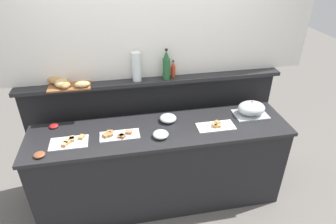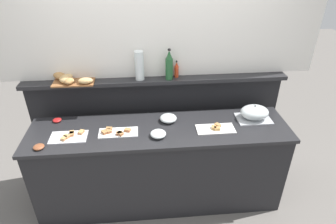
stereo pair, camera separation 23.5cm
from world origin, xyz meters
name	(u,v)px [view 1 (the left image)]	position (x,y,z in m)	size (l,w,h in m)	color
ground_plane	(154,163)	(0.00, 0.60, 0.00)	(12.00, 12.00, 0.00)	slate
buffet_counter	(161,166)	(0.00, 0.00, 0.47)	(2.52, 0.62, 0.94)	black
back_ledge_unit	(154,125)	(0.00, 0.49, 0.67)	(2.73, 0.22, 1.28)	black
upper_wall_panel	(150,10)	(0.00, 0.51, 1.94)	(3.33, 0.08, 1.32)	white
sandwich_platter_side	(118,135)	(-0.40, -0.04, 0.95)	(0.37, 0.16, 0.04)	white
sandwich_platter_front	(70,142)	(-0.84, -0.07, 0.95)	(0.34, 0.19, 0.04)	silver
sandwich_platter_rear	(216,126)	(0.53, -0.06, 0.95)	(0.37, 0.17, 0.04)	white
serving_cloche	(251,109)	(0.96, 0.09, 1.01)	(0.34, 0.24, 0.17)	#B7BABF
glass_bowl_large	(161,135)	(-0.02, -0.13, 0.96)	(0.15, 0.15, 0.06)	silver
glass_bowl_medium	(168,118)	(0.10, 0.13, 0.97)	(0.17, 0.17, 0.07)	silver
condiment_bowl_red	(54,126)	(-1.01, 0.23, 0.95)	(0.09, 0.09, 0.03)	red
condiment_bowl_teal	(39,155)	(-1.07, -0.21, 0.95)	(0.10, 0.10, 0.03)	brown
hot_sauce_bottle	(173,70)	(0.21, 0.44, 1.36)	(0.04, 0.04, 0.18)	red
wine_bottle_green	(166,66)	(0.13, 0.39, 1.42)	(0.08, 0.08, 0.32)	#23562D
bread_basket	(65,83)	(-0.86, 0.39, 1.32)	(0.44, 0.28, 0.08)	brown
water_carafe	(136,67)	(-0.17, 0.41, 1.43)	(0.09, 0.09, 0.30)	silver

